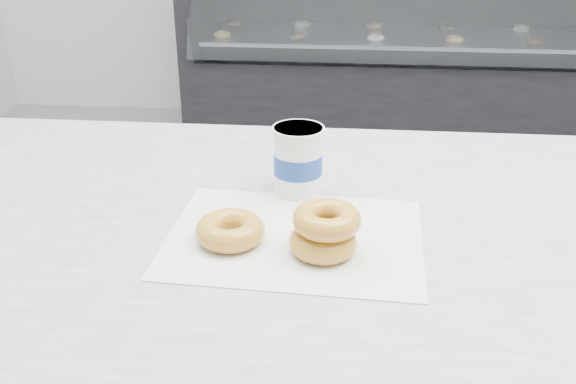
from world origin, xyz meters
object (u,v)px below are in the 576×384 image
Objects in this scene: donut_stack at (325,231)px; coffee_cup at (298,160)px; donut_single at (230,230)px; display_case at (410,52)px.

donut_stack is 0.19m from coffee_cup.
donut_single is 0.13m from donut_stack.
donut_stack is 0.91× the size of coffee_cup.
display_case reaches higher than donut_single.
display_case is 2.87m from donut_stack.
coffee_cup is at bearing 105.12° from donut_stack.
donut_stack is at bearing -59.13° from coffee_cup.
display_case is 25.93× the size of donut_single.
coffee_cup reaches higher than donut_stack.
donut_single is at bearing -100.02° from display_case.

